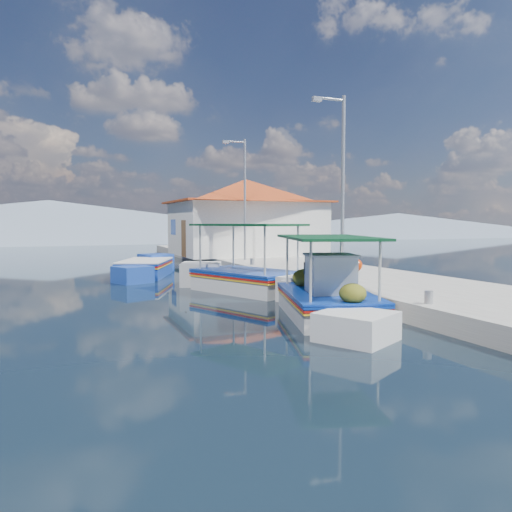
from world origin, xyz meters
name	(u,v)px	position (x,y,z in m)	size (l,w,h in m)	color
ground	(232,314)	(0.00, 0.00, 0.00)	(160.00, 160.00, 0.00)	black
quay	(316,273)	(5.90, 6.00, 0.25)	(5.00, 44.00, 0.50)	#B0AEA4
bollards	(279,267)	(3.80, 5.25, 0.65)	(0.20, 17.20, 0.30)	#A5A8AD
main_caique	(325,300)	(2.07, -1.25, 0.44)	(3.29, 6.59, 2.27)	white
caique_green_canopy	(248,280)	(1.89, 3.68, 0.39)	(3.80, 6.37, 2.59)	white
caique_blue_hull	(144,270)	(-0.64, 9.74, 0.30)	(3.34, 5.75, 1.11)	#1A3FA1
harbor_building	(246,216)	(6.20, 15.00, 2.78)	(10.49, 10.49, 4.40)	white
lamp_post_near	(340,178)	(4.51, 2.00, 3.85)	(1.21, 0.14, 6.00)	#A5A8AD
lamp_post_far	(243,193)	(4.51, 11.00, 3.85)	(1.21, 0.14, 6.00)	#A5A8AD
mountain_ridge	(140,225)	(6.54, 56.00, 2.04)	(171.40, 96.00, 5.50)	slate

